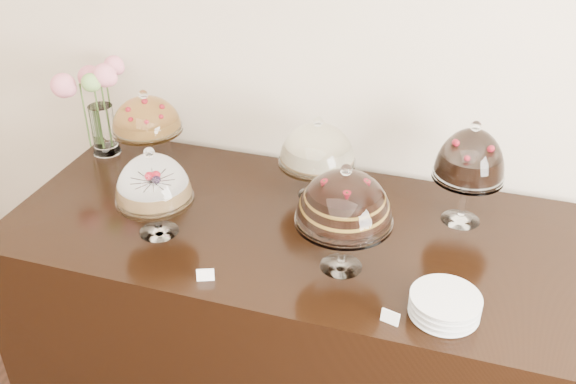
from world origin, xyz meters
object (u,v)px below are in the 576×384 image
(cake_stand_cheesecake, at_px, (317,148))
(cake_stand_fruit_tart, at_px, (146,118))
(flower_vase, at_px, (95,97))
(cake_stand_choco_layer, at_px, (344,202))
(cake_stand_dark_choco, at_px, (470,159))
(plate_stack, at_px, (445,305))
(display_counter, at_px, (292,313))
(cake_stand_sugar_sponge, at_px, (153,183))

(cake_stand_cheesecake, relative_size, cake_stand_fruit_tart, 0.97)
(cake_stand_fruit_tart, xyz_separation_m, flower_vase, (-0.28, 0.06, 0.03))
(cake_stand_choco_layer, distance_m, cake_stand_fruit_tart, 1.07)
(cake_stand_dark_choco, height_order, plate_stack, cake_stand_dark_choco)
(cake_stand_fruit_tart, relative_size, plate_stack, 1.68)
(cake_stand_cheesecake, xyz_separation_m, cake_stand_fruit_tart, (-0.76, 0.01, 0.02))
(cake_stand_fruit_tart, bearing_deg, cake_stand_cheesecake, -0.85)
(display_counter, height_order, cake_stand_sugar_sponge, cake_stand_sugar_sponge)
(plate_stack, bearing_deg, cake_stand_fruit_tart, 156.49)
(cake_stand_choco_layer, bearing_deg, plate_stack, -20.95)
(plate_stack, bearing_deg, cake_stand_cheesecake, 135.36)
(cake_stand_fruit_tart, bearing_deg, plate_stack, -23.51)
(plate_stack, bearing_deg, cake_stand_sugar_sponge, 172.61)
(display_counter, xyz_separation_m, cake_stand_dark_choco, (0.62, 0.24, 0.72))
(display_counter, distance_m, flower_vase, 1.29)
(cake_stand_cheesecake, height_order, cake_stand_dark_choco, cake_stand_dark_choco)
(cake_stand_cheesecake, bearing_deg, cake_stand_sugar_sponge, -139.10)
(cake_stand_choco_layer, bearing_deg, display_counter, 141.67)
(cake_stand_fruit_tart, xyz_separation_m, plate_stack, (1.34, -0.58, -0.20))
(display_counter, height_order, cake_stand_dark_choco, cake_stand_dark_choco)
(cake_stand_dark_choco, relative_size, cake_stand_fruit_tart, 1.16)
(cake_stand_dark_choco, distance_m, cake_stand_fruit_tart, 1.35)
(flower_vase, xyz_separation_m, plate_stack, (1.63, -0.65, -0.23))
(cake_stand_cheesecake, distance_m, cake_stand_fruit_tart, 0.76)
(cake_stand_choco_layer, height_order, cake_stand_fruit_tart, cake_stand_choco_layer)
(cake_stand_fruit_tart, relative_size, flower_vase, 0.84)
(cake_stand_sugar_sponge, distance_m, plate_stack, 1.10)
(cake_stand_cheesecake, bearing_deg, cake_stand_dark_choco, -0.58)
(cake_stand_dark_choco, xyz_separation_m, plate_stack, (-0.01, -0.57, -0.23))
(display_counter, xyz_separation_m, cake_stand_sugar_sponge, (-0.47, -0.19, 0.67))
(display_counter, bearing_deg, flower_vase, 162.65)
(cake_stand_sugar_sponge, bearing_deg, display_counter, 22.15)
(cake_stand_dark_choco, bearing_deg, display_counter, -159.08)
(cake_stand_sugar_sponge, height_order, cake_stand_cheesecake, cake_stand_sugar_sponge)
(cake_stand_sugar_sponge, bearing_deg, cake_stand_fruit_tart, 120.65)
(cake_stand_choco_layer, distance_m, cake_stand_dark_choco, 0.57)
(cake_stand_dark_choco, height_order, cake_stand_fruit_tart, cake_stand_dark_choco)
(cake_stand_dark_choco, distance_m, plate_stack, 0.61)
(cake_stand_sugar_sponge, xyz_separation_m, flower_vase, (-0.55, 0.51, 0.05))
(flower_vase, bearing_deg, cake_stand_sugar_sponge, -42.96)
(cake_stand_sugar_sponge, bearing_deg, plate_stack, -7.39)
(cake_stand_cheesecake, bearing_deg, display_counter, -97.03)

